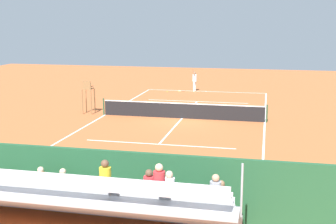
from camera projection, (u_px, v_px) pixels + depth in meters
The scene contains 11 objects.
ground_plane at pixel (182, 118), 27.69m from camera, with size 60.00×60.00×0.00m, color #BC6033.
court_line_markings at pixel (182, 118), 27.72m from camera, with size 10.10×22.20×0.01m.
tennis_net at pixel (182, 110), 27.59m from camera, with size 10.30×0.10×1.07m.
backdrop_wall at pixel (99, 180), 14.10m from camera, with size 18.00×0.16×2.00m, color #235633.
bleacher_stand at pixel (89, 198), 12.80m from camera, with size 9.06×2.40×2.48m.
umpire_chair at pixel (88, 94), 28.88m from camera, with size 0.67×0.67×2.14m.
courtside_bench at pixel (203, 193), 14.20m from camera, with size 1.80×0.40×0.93m.
equipment_bag at pixel (154, 202), 14.49m from camera, with size 0.90×0.36×0.36m, color #334C8C.
tennis_player at pixel (195, 79), 38.08m from camera, with size 0.44×0.56×1.93m.
tennis_racket at pixel (180, 91), 38.33m from camera, with size 0.59×0.39×0.03m.
tennis_ball_near at pixel (167, 92), 37.84m from camera, with size 0.07×0.07×0.07m, color #CCDB33.
Camera 1 is at (-5.01, 26.60, 5.93)m, focal length 48.05 mm.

